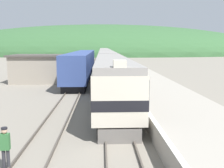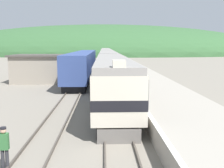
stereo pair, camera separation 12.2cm
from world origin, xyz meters
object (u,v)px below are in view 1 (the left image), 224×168
object	(u,v)px
siding_train	(83,64)
track_worker	(5,146)
express_train_lead_car	(112,77)
carriage_second	(107,62)
carriage_third	(105,56)
carriage_fourth	(104,54)

from	to	relation	value
siding_train	track_worker	distance (m)	31.33
express_train_lead_car	siding_train	xyz separation A→B (m)	(-3.89, 18.36, -0.10)
carriage_second	track_worker	distance (m)	35.43
express_train_lead_car	carriage_third	world-z (taller)	express_train_lead_car
carriage_fourth	track_worker	world-z (taller)	carriage_fourth
carriage_fourth	siding_train	world-z (taller)	siding_train
carriage_third	track_worker	world-z (taller)	carriage_third
express_train_lead_car	track_worker	xyz separation A→B (m)	(-4.72, -12.94, -1.10)
carriage_second	express_train_lead_car	bearing A→B (deg)	-90.00
carriage_third	track_worker	size ratio (longest dim) A/B	11.80
siding_train	track_worker	world-z (taller)	siding_train
carriage_third	carriage_fourth	size ratio (longest dim) A/B	1.00
express_train_lead_car	siding_train	size ratio (longest dim) A/B	0.69
carriage_second	carriage_fourth	world-z (taller)	same
express_train_lead_car	carriage_third	distance (m)	43.90
carriage_fourth	track_worker	distance (m)	78.74
carriage_third	carriage_second	bearing A→B (deg)	-90.00
express_train_lead_car	carriage_third	bearing A→B (deg)	90.00
carriage_fourth	track_worker	bearing A→B (deg)	-93.44
carriage_third	carriage_fourth	world-z (taller)	same
express_train_lead_car	track_worker	bearing A→B (deg)	-110.03
carriage_fourth	track_worker	size ratio (longest dim) A/B	11.80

